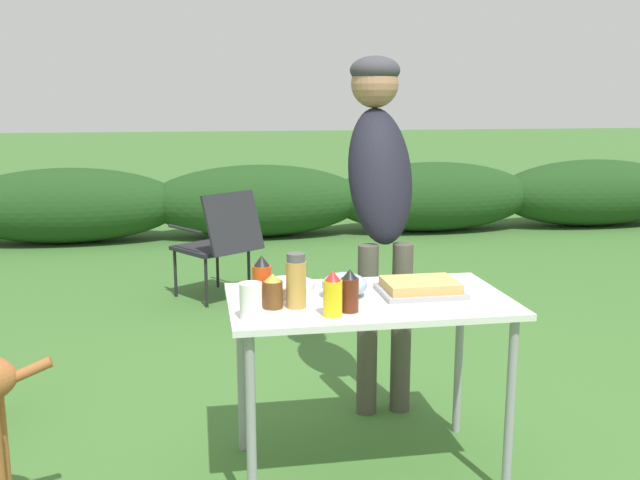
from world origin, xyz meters
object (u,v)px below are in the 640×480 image
object	(u,v)px
paper_cup_stack	(251,301)
camp_chair_green_behind_table	(220,239)
spice_jar	(296,281)
folding_table	(368,316)
mixing_bowl	(344,285)
standing_person_in_gray_fleece	(380,181)
mustard_bottle	(333,295)
bbq_sauce_bottle	(350,291)
hot_sauce_bottle	(262,281)
beer_bottle	(273,292)
plate_stack	(287,287)
food_tray	(420,287)

from	to	relation	value
paper_cup_stack	camp_chair_green_behind_table	distance (m)	2.87
spice_jar	camp_chair_green_behind_table	size ratio (longest dim) A/B	0.25
folding_table	mixing_bowl	xyz separation A→B (m)	(-0.09, 0.04, 0.12)
folding_table	standing_person_in_gray_fleece	size ratio (longest dim) A/B	0.64
mixing_bowl	paper_cup_stack	distance (m)	0.45
mixing_bowl	mustard_bottle	xyz separation A→B (m)	(-0.09, -0.24, 0.03)
paper_cup_stack	bbq_sauce_bottle	size ratio (longest dim) A/B	0.82
bbq_sauce_bottle	standing_person_in_gray_fleece	distance (m)	0.95
spice_jar	bbq_sauce_bottle	distance (m)	0.21
spice_jar	hot_sauce_bottle	xyz separation A→B (m)	(-0.12, 0.07, -0.01)
mixing_bowl	standing_person_in_gray_fleece	distance (m)	0.78
mustard_bottle	standing_person_in_gray_fleece	xyz separation A→B (m)	(0.40, 0.88, 0.30)
standing_person_in_gray_fleece	mixing_bowl	bearing A→B (deg)	-115.82
bbq_sauce_bottle	camp_chair_green_behind_table	bearing A→B (deg)	97.71
spice_jar	folding_table	bearing A→B (deg)	14.64
paper_cup_stack	hot_sauce_bottle	bearing A→B (deg)	72.92
beer_bottle	standing_person_in_gray_fleece	size ratio (longest dim) A/B	0.08
plate_stack	beer_bottle	xyz separation A→B (m)	(-0.08, -0.21, 0.04)
folding_table	paper_cup_stack	world-z (taller)	paper_cup_stack
bbq_sauce_bottle	camp_chair_green_behind_table	size ratio (longest dim) A/B	0.19
mixing_bowl	food_tray	bearing A→B (deg)	-3.15
food_tray	bbq_sauce_bottle	size ratio (longest dim) A/B	2.02
hot_sauce_bottle	standing_person_in_gray_fleece	size ratio (longest dim) A/B	0.11
folding_table	camp_chair_green_behind_table	world-z (taller)	camp_chair_green_behind_table
hot_sauce_bottle	paper_cup_stack	bearing A→B (deg)	-107.08
plate_stack	mustard_bottle	bearing A→B (deg)	-70.08
plate_stack	paper_cup_stack	distance (m)	0.37
food_tray	mixing_bowl	distance (m)	0.31
folding_table	hot_sauce_bottle	world-z (taller)	hot_sauce_bottle
plate_stack	mixing_bowl	world-z (taller)	mixing_bowl
mixing_bowl	spice_jar	world-z (taller)	spice_jar
mustard_bottle	camp_chair_green_behind_table	xyz separation A→B (m)	(-0.31, 2.86, -0.35)
spice_jar	standing_person_in_gray_fleece	bearing A→B (deg)	55.76
hot_sauce_bottle	camp_chair_green_behind_table	distance (m)	2.69
hot_sauce_bottle	camp_chair_green_behind_table	bearing A→B (deg)	91.64
food_tray	paper_cup_stack	world-z (taller)	paper_cup_stack
beer_bottle	standing_person_in_gray_fleece	distance (m)	1.01
food_tray	standing_person_in_gray_fleece	size ratio (longest dim) A/B	0.19
plate_stack	paper_cup_stack	xyz separation A→B (m)	(-0.17, -0.33, 0.04)
paper_cup_stack	spice_jar	bearing A→B (deg)	32.66
folding_table	plate_stack	world-z (taller)	plate_stack
folding_table	bbq_sauce_bottle	world-z (taller)	bbq_sauce_bottle
paper_cup_stack	beer_bottle	xyz separation A→B (m)	(0.09, 0.12, -0.00)
folding_table	plate_stack	bearing A→B (deg)	156.48
paper_cup_stack	hot_sauce_bottle	distance (m)	0.20
camp_chair_green_behind_table	paper_cup_stack	bearing A→B (deg)	-124.58
mixing_bowl	spice_jar	distance (m)	0.24
mustard_bottle	beer_bottle	size ratio (longest dim) A/B	1.27
paper_cup_stack	standing_person_in_gray_fleece	bearing A→B (deg)	51.46
food_tray	spice_jar	world-z (taller)	spice_jar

